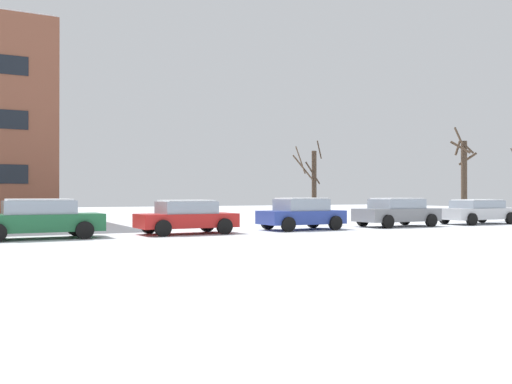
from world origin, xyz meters
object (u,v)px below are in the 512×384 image
at_px(parked_car_red, 186,217).
at_px(parked_car_silver, 477,211).
at_px(parked_car_green, 39,218).
at_px(parked_car_gray, 397,212).
at_px(parked_car_blue, 301,214).

xyz_separation_m(parked_car_red, parked_car_silver, (16.70, 0.12, -0.01)).
xyz_separation_m(parked_car_green, parked_car_gray, (16.70, 0.10, -0.01)).
relative_size(parked_car_red, parked_car_gray, 0.92).
height_order(parked_car_red, parked_car_gray, parked_car_gray).
distance_m(parked_car_blue, parked_car_silver, 11.14).
bearing_deg(parked_car_green, parked_car_silver, 0.07).
height_order(parked_car_red, parked_car_blue, parked_car_blue).
relative_size(parked_car_red, parked_car_silver, 0.87).
height_order(parked_car_green, parked_car_red, parked_car_green).
bearing_deg(parked_car_blue, parked_car_silver, -0.44).
distance_m(parked_car_red, parked_car_gray, 11.14).
xyz_separation_m(parked_car_red, parked_car_blue, (5.57, 0.21, 0.03)).
relative_size(parked_car_green, parked_car_red, 1.11).
distance_m(parked_car_green, parked_car_silver, 22.27).
distance_m(parked_car_red, parked_car_blue, 5.57).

